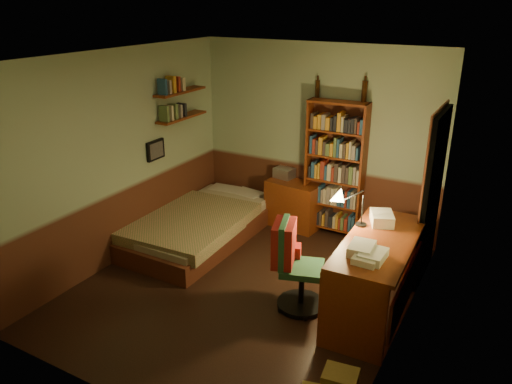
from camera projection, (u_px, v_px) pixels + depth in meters
The scene contains 23 objects.
floor at pixel (246, 288), 5.79m from camera, with size 3.50×4.00×0.02m, color black.
ceiling at pixel (243, 55), 4.83m from camera, with size 3.50×4.00×0.02m, color silver.
wall_back at pixel (317, 138), 6.95m from camera, with size 3.50×0.02×2.60m, color #93A984.
wall_left at pixel (121, 158), 6.11m from camera, with size 0.02×4.00×2.60m, color #93A984.
wall_right at pixel (412, 215), 4.52m from camera, with size 0.02×4.00×2.60m, color #93A984.
wall_front at pixel (107, 264), 3.68m from camera, with size 3.50×0.02×2.60m, color #93A984.
doorway at pixel (432, 198), 5.70m from camera, with size 0.06×0.90×2.00m, color black.
door_trim at pixel (429, 197), 5.72m from camera, with size 0.02×0.98×2.08m, color #4B2214.
bed at pixel (200, 215), 6.85m from camera, with size 1.22×2.29×0.68m, color olive.
dresser at pixel (293, 205), 7.20m from camera, with size 0.77×0.38×0.68m, color maroon.
mini_stereo at pixel (284, 173), 7.25m from camera, with size 0.27×0.21×0.15m, color #B2B2B7.
bookshelf at pixel (335, 170), 6.80m from camera, with size 0.81×0.25×1.88m, color maroon.
bottle_left at pixel (317, 89), 6.66m from camera, with size 0.06×0.06×0.23m, color black.
bottle_right at pixel (364, 91), 6.36m from camera, with size 0.07×0.07×0.27m, color black.
desk at pixel (376, 277), 5.17m from camera, with size 0.66×1.60×0.86m, color maroon.
paper_stack at pixel (382, 218), 5.36m from camera, with size 0.23×0.31×0.12m, color silver.
desk_lamp at pixel (363, 202), 5.24m from camera, with size 0.16×0.16×0.54m, color black.
office_chair at pixel (302, 267), 5.25m from camera, with size 0.49×0.43×0.97m, color #275533.
red_jacket at pixel (286, 200), 5.10m from camera, with size 0.21×0.39×0.46m, color #AD221E.
wall_shelf_lower at pixel (182, 117), 6.84m from camera, with size 0.20×0.90×0.03m, color maroon.
wall_shelf_upper at pixel (180, 92), 6.71m from camera, with size 0.20×0.90×0.03m, color maroon.
framed_picture at pixel (155, 150), 6.60m from camera, with size 0.04×0.32×0.26m, color black.
cardboard_box_b at pixel (340, 382), 4.21m from camera, with size 0.29×0.24×0.20m, color olive.
Camera 1 is at (2.53, -4.29, 3.14)m, focal length 35.00 mm.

